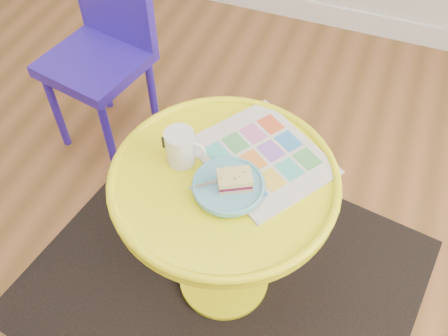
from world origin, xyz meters
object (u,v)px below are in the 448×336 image
(mug, at_px, (181,147))
(plate, at_px, (228,186))
(side_table, at_px, (224,212))
(chair, at_px, (103,43))
(newspaper, at_px, (262,156))

(mug, distance_m, plate, 0.17)
(side_table, relative_size, chair, 0.78)
(newspaper, bearing_deg, plate, -74.08)
(chair, bearing_deg, mug, -30.97)
(chair, xyz_separation_m, newspaper, (0.79, -0.45, 0.13))
(plate, bearing_deg, mug, 161.03)
(plate, bearing_deg, newspaper, 71.84)
(side_table, height_order, mug, mug)
(newspaper, distance_m, plate, 0.15)
(plate, bearing_deg, side_table, 125.16)
(plate, bearing_deg, chair, 141.45)
(mug, bearing_deg, plate, -20.17)
(side_table, relative_size, newspaper, 1.79)
(chair, relative_size, plate, 4.27)
(side_table, bearing_deg, plate, -54.84)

